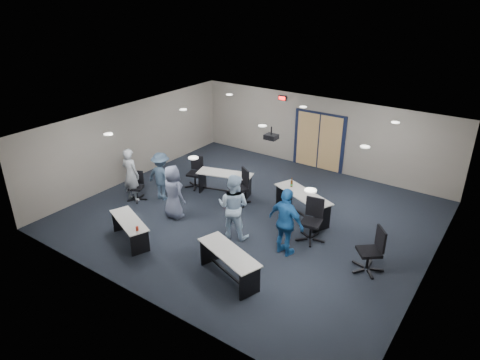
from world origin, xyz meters
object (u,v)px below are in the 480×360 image
Objects in this scene: chair_back_b at (238,187)px; person_gray at (131,175)px; person_plaid at (173,192)px; person_lightblue at (233,206)px; chair_back_d at (311,221)px; table_front_right at (229,260)px; chair_loose_right at (369,250)px; chair_back_a at (195,173)px; person_navy at (286,222)px; chair_loose_left at (136,187)px; table_front_left at (130,227)px; table_back_right at (302,201)px; person_back at (161,176)px; table_back_left at (225,180)px.

person_gray reaches higher than chair_back_b.
person_plaid is 2.07m from person_lightblue.
table_front_right is at bearing -116.64° from chair_back_d.
chair_loose_right is at bearing 19.03° from chair_back_b.
chair_back_b is 2.09m from person_plaid.
person_navy reaches higher than chair_back_a.
table_front_left is at bearing -73.59° from chair_loose_left.
table_back_right is at bearing -159.35° from chair_loose_right.
table_front_left is 1.44× the size of chair_back_d.
person_back is at bearing -22.39° from person_plaid.
chair_back_a is 2.16m from person_gray.
chair_back_b is 0.70× the size of person_plaid.
person_plaid is 0.89× the size of person_navy.
table_back_left is 1.66× the size of chair_back_b.
chair_back_a is at bearing 158.08° from table_front_right.
table_front_right is 1.09× the size of person_gray.
person_gray reaches higher than table_back_left.
person_plaid is at bearing -30.84° from chair_loose_left.
person_navy reaches higher than table_front_left.
person_lightblue and person_navy have the same top height.
chair_back_d reaches higher than table_back_right.
chair_back_d is at bearing -93.86° from person_navy.
person_plaid is (1.87, -0.06, -0.06)m from person_gray.
table_back_right reaches higher than chair_loose_left.
chair_back_b reaches higher than table_back_right.
table_front_left is at bearing -75.84° from chair_back_b.
chair_back_d is at bearing -162.67° from person_lightblue.
table_front_left is 0.92× the size of person_navy.
chair_back_d is at bearing -16.66° from chair_loose_left.
chair_back_b is 2.89m from chair_back_d.
person_navy reaches higher than table_back_right.
person_navy is at bearing -37.15° from chair_back_a.
chair_back_b is (0.77, -0.33, 0.07)m from table_back_left.
chair_back_d is 5.05m from person_back.
person_gray is at bearing 6.21° from person_plaid.
person_back is at bearing -151.00° from table_back_left.
person_gray is 5.50m from person_navy.
chair_back_a is at bearing -58.40° from person_plaid.
chair_back_a is at bearing -121.45° from person_gray.
table_front_left is 4.16m from person_navy.
person_back is at bearing 14.87° from chair_loose_left.
chair_back_a is 0.60× the size of person_gray.
chair_back_b is (-2.00, 3.21, 0.07)m from table_front_right.
person_navy is (3.68, 1.88, 0.47)m from table_front_left.
table_front_left is 0.97× the size of person_gray.
table_back_right reaches higher than chair_back_a.
table_front_right is 3.35m from chair_loose_right.
chair_back_b is 0.73× the size of person_back.
person_plaid is 3.64m from person_navy.
person_gray is (-2.16, -2.05, 0.37)m from table_back_left.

